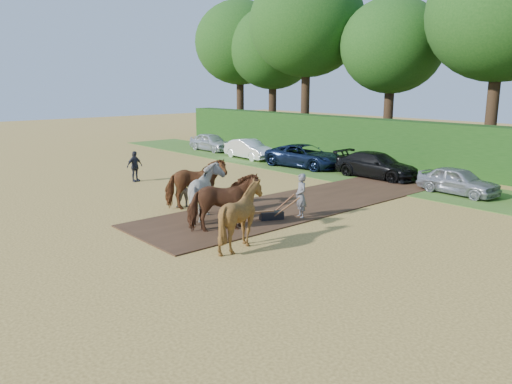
# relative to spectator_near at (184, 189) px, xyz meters

# --- Properties ---
(ground) EXTENTS (120.00, 120.00, 0.00)m
(ground) POSITION_rel_spectator_near_xyz_m (1.39, -2.22, -0.83)
(ground) COLOR gold
(ground) RESTS_ON ground
(earth_strip) EXTENTS (4.50, 17.00, 0.05)m
(earth_strip) POSITION_rel_spectator_near_xyz_m (2.89, 4.78, -0.80)
(earth_strip) COLOR #472D1C
(earth_strip) RESTS_ON ground
(grass_verge) EXTENTS (50.00, 5.00, 0.03)m
(grass_verge) POSITION_rel_spectator_near_xyz_m (1.39, 11.78, -0.81)
(grass_verge) COLOR #38601E
(grass_verge) RESTS_ON ground
(hedgerow) EXTENTS (46.00, 1.60, 3.00)m
(hedgerow) POSITION_rel_spectator_near_xyz_m (1.39, 16.28, 0.67)
(hedgerow) COLOR #14380F
(hedgerow) RESTS_ON ground
(spectator_near) EXTENTS (0.99, 1.02, 1.66)m
(spectator_near) POSITION_rel_spectator_near_xyz_m (0.00, 0.00, 0.00)
(spectator_near) COLOR #B4A68D
(spectator_near) RESTS_ON ground
(spectator_far) EXTENTS (0.55, 1.04, 1.69)m
(spectator_far) POSITION_rel_spectator_near_xyz_m (-6.81, 1.22, 0.01)
(spectator_far) COLOR #252732
(spectator_far) RESTS_ON ground
(plough_team) EXTENTS (7.55, 5.69, 2.18)m
(plough_team) POSITION_rel_spectator_near_xyz_m (3.17, -0.56, 0.25)
(plough_team) COLOR maroon
(plough_team) RESTS_ON ground
(parked_cars) EXTENTS (40.90, 3.09, 1.47)m
(parked_cars) POSITION_rel_spectator_near_xyz_m (3.98, 11.74, -0.14)
(parked_cars) COLOR silver
(parked_cars) RESTS_ON ground
(treeline) EXTENTS (48.70, 10.60, 14.21)m
(treeline) POSITION_rel_spectator_near_xyz_m (-0.31, 19.46, 8.14)
(treeline) COLOR #382616
(treeline) RESTS_ON ground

